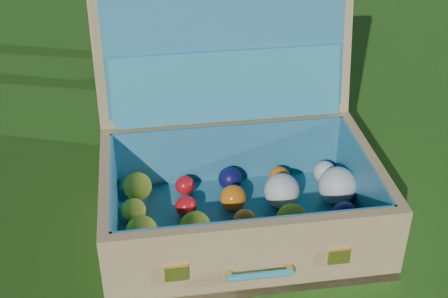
% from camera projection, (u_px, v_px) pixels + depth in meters
% --- Properties ---
extents(suitcase, '(0.81, 0.75, 0.63)m').
position_uv_depth(suitcase, '(237.00, 154.00, 1.54)').
color(suitcase, tan).
rests_on(suitcase, ground).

